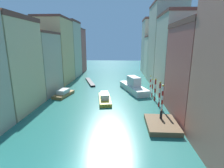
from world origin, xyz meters
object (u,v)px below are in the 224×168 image
at_px(motorboat_0, 64,93).
at_px(motorboat_1, 105,98).
at_px(mooring_pole_1, 160,94).
at_px(vaporetto_white, 134,86).
at_px(mooring_pole_4, 150,84).
at_px(waterfront_dock, 162,124).
at_px(gondola_black, 90,82).
at_px(person_on_dock, 161,114).
at_px(mooring_pole_2, 155,89).
at_px(mooring_pole_3, 152,88).
at_px(mooring_pole_0, 162,99).

xyz_separation_m(motorboat_0, motorboat_1, (9.27, -2.86, 0.04)).
distance_m(mooring_pole_1, vaporetto_white, 10.88).
bearing_deg(vaporetto_white, mooring_pole_4, -15.54).
relative_size(waterfront_dock, motorboat_0, 0.91).
distance_m(mooring_pole_1, gondola_black, 24.42).
height_order(mooring_pole_1, gondola_black, mooring_pole_1).
xyz_separation_m(person_on_dock, mooring_pole_1, (1.09, 6.51, 1.04)).
distance_m(person_on_dock, motorboat_0, 21.76).
bearing_deg(motorboat_1, mooring_pole_2, 4.84).
bearing_deg(person_on_dock, waterfront_dock, -96.60).
xyz_separation_m(mooring_pole_4, vaporetto_white, (-3.77, 1.05, -0.90)).
bearing_deg(waterfront_dock, mooring_pole_3, 86.06).
bearing_deg(mooring_pole_3, mooring_pole_1, -86.74).
xyz_separation_m(waterfront_dock, gondola_black, (-14.71, 26.13, -0.12)).
bearing_deg(waterfront_dock, mooring_pole_1, 80.98).
bearing_deg(person_on_dock, gondola_black, 120.84).
bearing_deg(mooring_pole_2, motorboat_1, -175.16).
relative_size(mooring_pole_1, gondola_black, 0.43).
xyz_separation_m(mooring_pole_1, motorboat_1, (-10.06, 2.48, -1.76)).
height_order(mooring_pole_2, motorboat_0, mooring_pole_2).
bearing_deg(mooring_pole_0, person_on_dock, -104.03).
bearing_deg(mooring_pole_3, waterfront_dock, -93.94).
relative_size(person_on_dock, mooring_pole_4, 0.34).
bearing_deg(mooring_pole_3, motorboat_1, -162.64).
distance_m(person_on_dock, vaporetto_white, 16.83).
distance_m(person_on_dock, mooring_pole_4, 15.59).
distance_m(mooring_pole_3, motorboat_0, 19.06).
height_order(person_on_dock, motorboat_0, person_on_dock).
distance_m(mooring_pole_4, gondola_black, 18.45).
bearing_deg(mooring_pole_0, mooring_pole_3, 90.78).
relative_size(person_on_dock, gondola_black, 0.13).
xyz_separation_m(vaporetto_white, gondola_black, (-12.03, 8.29, -0.95)).
distance_m(waterfront_dock, motorboat_0, 22.34).
distance_m(mooring_pole_4, motorboat_1, 11.98).
bearing_deg(mooring_pole_1, person_on_dock, -99.48).
relative_size(mooring_pole_0, vaporetto_white, 0.42).
height_order(person_on_dock, mooring_pole_0, mooring_pole_0).
bearing_deg(vaporetto_white, mooring_pole_0, -74.13).
bearing_deg(mooring_pole_1, motorboat_0, 164.54).
xyz_separation_m(mooring_pole_0, gondola_black, (-15.74, 21.33, -2.23)).
bearing_deg(mooring_pole_1, mooring_pole_3, 93.26).
bearing_deg(mooring_pole_4, motorboat_0, -169.12).
bearing_deg(vaporetto_white, person_on_dock, -80.35).
xyz_separation_m(mooring_pole_2, motorboat_1, (-9.91, -0.84, -1.70)).
bearing_deg(gondola_black, mooring_pole_1, -49.05).
distance_m(mooring_pole_0, vaporetto_white, 13.62).
xyz_separation_m(mooring_pole_1, gondola_black, (-15.94, 18.37, -2.13)).
distance_m(mooring_pole_2, motorboat_1, 10.09).
bearing_deg(mooring_pole_4, waterfront_dock, -93.74).
distance_m(gondola_black, motorboat_0, 13.46).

